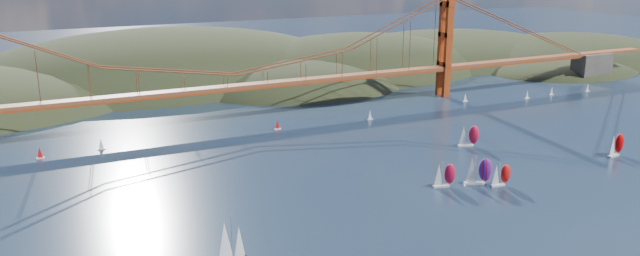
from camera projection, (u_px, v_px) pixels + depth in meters
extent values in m
ellipsoid|color=black|center=(166.00, 102.00, 404.94)|extent=(300.00, 180.00, 96.00)
ellipsoid|color=black|center=(351.00, 89.00, 427.06)|extent=(220.00, 140.00, 76.00)
ellipsoid|color=black|center=(302.00, 98.00, 379.12)|extent=(140.00, 110.00, 48.00)
ellipsoid|color=black|center=(442.00, 70.00, 480.58)|extent=(260.00, 160.00, 60.00)
ellipsoid|color=black|center=(564.00, 68.00, 480.22)|extent=(220.00, 150.00, 52.00)
ellipsoid|color=black|center=(560.00, 77.00, 425.82)|extent=(120.00, 90.00, 28.00)
cube|color=brown|center=(236.00, 87.00, 295.65)|extent=(440.00, 7.00, 1.60)
cube|color=#9B2C12|center=(236.00, 89.00, 295.97)|extent=(440.00, 7.00, 0.80)
cube|color=#9B2C12|center=(445.00, 47.00, 341.68)|extent=(4.00, 8.50, 55.00)
cube|color=#4C443D|center=(591.00, 66.00, 393.73)|extent=(24.00, 12.00, 16.00)
cube|color=brown|center=(607.00, 52.00, 396.46)|extent=(52.00, 7.00, 1.60)
cylinder|color=#99999E|center=(232.00, 239.00, 158.21)|extent=(0.14, 0.14, 13.04)
cone|color=silver|center=(225.00, 243.00, 157.02)|extent=(6.37, 6.37, 11.48)
cone|color=silver|center=(239.00, 243.00, 160.23)|extent=(4.55, 4.55, 9.13)
cube|color=silver|center=(441.00, 186.00, 213.49)|extent=(5.93, 2.60, 0.69)
cylinder|color=#99999E|center=(442.00, 173.00, 212.29)|extent=(0.09, 0.09, 8.60)
cone|color=silver|center=(439.00, 175.00, 212.08)|extent=(3.73, 3.73, 7.57)
ellipsoid|color=#B20C2D|center=(450.00, 174.00, 213.11)|extent=(4.40, 3.20, 7.22)
cube|color=silver|center=(498.00, 185.00, 214.36)|extent=(5.41, 1.95, 0.64)
cylinder|color=#99999E|center=(499.00, 173.00, 213.27)|extent=(0.08, 0.08, 7.95)
cone|color=silver|center=(496.00, 175.00, 212.97)|extent=(3.22, 3.22, 7.00)
ellipsoid|color=red|center=(506.00, 174.00, 214.26)|extent=(3.90, 2.65, 6.68)
cube|color=silver|center=(613.00, 156.00, 245.29)|extent=(6.44, 2.85, 0.75)
cylinder|color=#99999E|center=(615.00, 143.00, 244.08)|extent=(0.09, 0.09, 9.35)
cone|color=silver|center=(613.00, 145.00, 243.40)|extent=(4.07, 4.07, 8.22)
ellipsoid|color=#BF0001|center=(619.00, 143.00, 245.96)|extent=(4.79, 3.49, 7.85)
cube|color=white|center=(465.00, 145.00, 258.01)|extent=(6.41, 3.61, 0.74)
cylinder|color=#99999E|center=(467.00, 134.00, 256.68)|extent=(0.09, 0.09, 9.27)
cone|color=silver|center=(463.00, 135.00, 256.64)|extent=(4.38, 4.38, 8.16)
ellipsoid|color=red|center=(474.00, 135.00, 257.14)|extent=(4.97, 3.96, 7.79)
cube|color=white|center=(474.00, 183.00, 216.20)|extent=(6.77, 4.31, 0.79)
cylinder|color=#99999E|center=(476.00, 169.00, 214.75)|extent=(0.10, 0.10, 9.87)
cone|color=silver|center=(472.00, 170.00, 214.84)|extent=(4.85, 4.85, 8.69)
ellipsoid|color=#BF0115|center=(485.00, 170.00, 214.98)|extent=(5.38, 4.49, 8.29)
cube|color=silver|center=(40.00, 158.00, 242.68)|extent=(3.00, 1.00, 0.50)
cone|color=red|center=(40.00, 152.00, 242.03)|extent=(2.00, 2.00, 4.20)
cube|color=silver|center=(102.00, 149.00, 253.95)|extent=(3.00, 1.00, 0.50)
cone|color=white|center=(101.00, 143.00, 253.30)|extent=(2.00, 2.00, 4.20)
cube|color=silver|center=(465.00, 101.00, 334.46)|extent=(3.00, 1.00, 0.50)
cone|color=white|center=(465.00, 97.00, 333.82)|extent=(2.00, 2.00, 4.20)
cube|color=silver|center=(527.00, 98.00, 341.15)|extent=(3.00, 1.00, 0.50)
cone|color=white|center=(527.00, 94.00, 340.51)|extent=(2.00, 2.00, 4.20)
cube|color=silver|center=(551.00, 95.00, 350.02)|extent=(3.00, 1.00, 0.50)
cone|color=white|center=(552.00, 91.00, 349.38)|extent=(2.00, 2.00, 4.20)
cube|color=silver|center=(587.00, 91.00, 358.27)|extent=(3.00, 1.00, 0.50)
cone|color=white|center=(588.00, 87.00, 357.62)|extent=(2.00, 2.00, 4.20)
cube|color=silver|center=(370.00, 119.00, 298.44)|extent=(3.00, 1.00, 0.50)
cone|color=white|center=(370.00, 115.00, 297.80)|extent=(2.00, 2.00, 4.20)
cube|color=silver|center=(278.00, 129.00, 282.32)|extent=(3.00, 1.00, 0.50)
cone|color=red|center=(277.00, 124.00, 281.68)|extent=(2.00, 2.00, 4.20)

